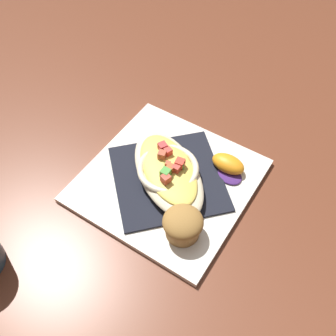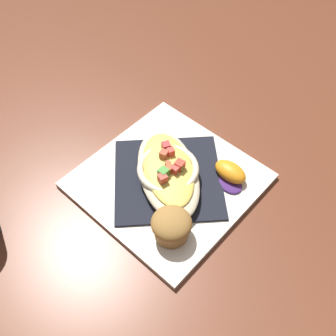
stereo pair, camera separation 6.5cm
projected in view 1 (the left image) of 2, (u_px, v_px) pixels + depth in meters
The scene contains 6 objects.
ground_plane at pixel (168, 182), 0.68m from camera, with size 2.60×2.60×0.00m, color brown.
square_plate at pixel (168, 181), 0.68m from camera, with size 0.27×0.27×0.01m, color white.
folded_napkin at pixel (168, 178), 0.67m from camera, with size 0.18×0.18×0.00m, color black.
gratin_dish at pixel (168, 171), 0.65m from camera, with size 0.18×0.21×0.05m.
muffin at pixel (183, 224), 0.59m from camera, with size 0.06×0.06×0.05m.
orange_garnish at pixel (228, 165), 0.68m from camera, with size 0.05×0.07×0.03m.
Camera 1 is at (0.32, 0.24, 0.55)m, focal length 42.28 mm.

